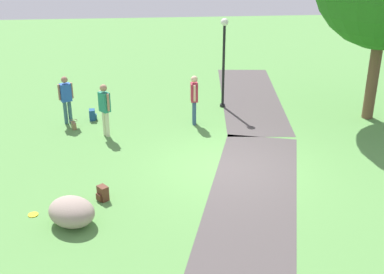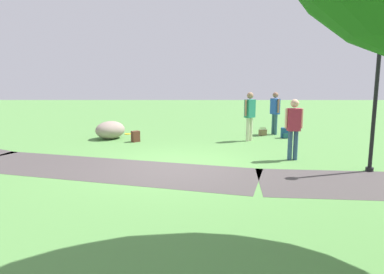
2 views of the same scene
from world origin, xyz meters
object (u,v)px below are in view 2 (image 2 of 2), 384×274
object	(u,v)px
handbag_on_grass	(263,132)
spare_backpack_on_lawn	(285,133)
backpack_by_boulder	(135,137)
woman_with_handbag	(275,110)
man_near_boulder	(294,125)
lamp_post	(376,89)
frisbee_on_grass	(128,134)
lawn_boulder	(110,130)
passerby_on_path	(250,113)

from	to	relation	value
handbag_on_grass	spare_backpack_on_lawn	distance (m)	0.95
handbag_on_grass	backpack_by_boulder	bearing A→B (deg)	15.58
woman_with_handbag	backpack_by_boulder	xyz separation A→B (m)	(5.44, 1.62, -0.81)
man_near_boulder	lamp_post	bearing A→B (deg)	143.16
lamp_post	frisbee_on_grass	world-z (taller)	lamp_post
woman_with_handbag	spare_backpack_on_lawn	xyz separation A→B (m)	(-0.24, 0.82, -0.81)
lamp_post	backpack_by_boulder	distance (m)	8.05
lawn_boulder	handbag_on_grass	xyz separation A→B (m)	(-5.98, -0.74, -0.20)
lamp_post	man_near_boulder	xyz separation A→B (m)	(1.67, -1.25, -1.07)
passerby_on_path	spare_backpack_on_lawn	size ratio (longest dim) A/B	4.50
woman_with_handbag	man_near_boulder	size ratio (longest dim) A/B	0.98
lawn_boulder	woman_with_handbag	size ratio (longest dim) A/B	0.89
backpack_by_boulder	lawn_boulder	bearing A→B (deg)	-31.06
handbag_on_grass	man_near_boulder	bearing A→B (deg)	91.08
lamp_post	woman_with_handbag	bearing A→B (deg)	-77.76
man_near_boulder	spare_backpack_on_lawn	bearing A→B (deg)	-100.60
woman_with_handbag	handbag_on_grass	distance (m)	1.04
lawn_boulder	passerby_on_path	xyz separation A→B (m)	(-5.26, 0.44, 0.72)
passerby_on_path	backpack_by_boulder	xyz separation A→B (m)	(4.20, 0.19, -0.86)
woman_with_handbag	handbag_on_grass	bearing A→B (deg)	25.51
lawn_boulder	woman_with_handbag	xyz separation A→B (m)	(-6.50, -0.98, 0.67)
man_near_boulder	passerby_on_path	bearing A→B (deg)	-75.04
man_near_boulder	passerby_on_path	xyz separation A→B (m)	(0.81, -3.02, 0.02)
lamp_post	spare_backpack_on_lawn	size ratio (longest dim) A/B	8.48
woman_with_handbag	handbag_on_grass	size ratio (longest dim) A/B	4.97
woman_with_handbag	frisbee_on_grass	size ratio (longest dim) A/B	6.90
woman_with_handbag	man_near_boulder	bearing A→B (deg)	84.42
man_near_boulder	backpack_by_boulder	world-z (taller)	man_near_boulder
man_near_boulder	frisbee_on_grass	bearing A→B (deg)	-38.81
backpack_by_boulder	passerby_on_path	bearing A→B (deg)	-177.36
backpack_by_boulder	spare_backpack_on_lawn	size ratio (longest dim) A/B	1.00
man_near_boulder	frisbee_on_grass	world-z (taller)	man_near_boulder
woman_with_handbag	man_near_boulder	distance (m)	4.47
woman_with_handbag	passerby_on_path	bearing A→B (deg)	48.96
man_near_boulder	spare_backpack_on_lawn	distance (m)	3.78
backpack_by_boulder	woman_with_handbag	bearing A→B (deg)	-163.43
lawn_boulder	woman_with_handbag	bearing A→B (deg)	-171.41
lawn_boulder	passerby_on_path	bearing A→B (deg)	175.18
frisbee_on_grass	spare_backpack_on_lawn	bearing A→B (deg)	172.07
spare_backpack_on_lawn	lawn_boulder	bearing A→B (deg)	1.34
backpack_by_boulder	man_near_boulder	bearing A→B (deg)	150.56
lamp_post	man_near_boulder	size ratio (longest dim) A/B	1.92
lawn_boulder	man_near_boulder	distance (m)	7.02
lamp_post	lawn_boulder	xyz separation A→B (m)	(7.73, -4.71, -1.76)
lawn_boulder	spare_backpack_on_lawn	bearing A→B (deg)	-178.66
frisbee_on_grass	backpack_by_boulder	bearing A→B (deg)	109.16
woman_with_handbag	spare_backpack_on_lawn	distance (m)	1.18
woman_with_handbag	backpack_by_boulder	size ratio (longest dim) A/B	4.32
man_near_boulder	handbag_on_grass	bearing A→B (deg)	-88.92
lamp_post	handbag_on_grass	xyz separation A→B (m)	(1.75, -5.45, -1.96)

